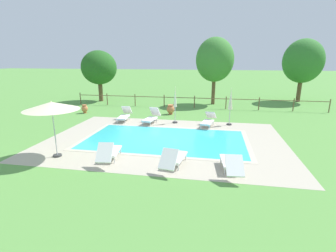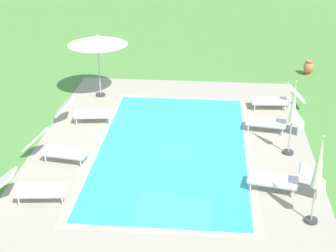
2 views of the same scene
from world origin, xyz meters
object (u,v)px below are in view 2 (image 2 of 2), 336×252
(sun_lounger_south_near_corner, at_px, (277,99))
(sun_lounger_south_mid, at_px, (275,121))
(patio_umbrella_open_foreground, at_px, (97,40))
(terracotta_urn_by_tree, at_px, (309,67))
(sun_lounger_north_near_steps, at_px, (57,149))
(patio_umbrella_closed_row_mid_west, at_px, (319,168))
(sun_lounger_south_far, at_px, (284,180))
(patio_umbrella_closed_row_west, at_px, (293,109))
(sun_lounger_north_mid, at_px, (85,112))
(sun_lounger_north_far, at_px, (30,188))

(sun_lounger_south_near_corner, height_order, sun_lounger_south_mid, sun_lounger_south_mid)
(patio_umbrella_open_foreground, height_order, terracotta_urn_by_tree, patio_umbrella_open_foreground)
(sun_lounger_north_near_steps, distance_m, patio_umbrella_closed_row_mid_west, 7.48)
(sun_lounger_south_far, relative_size, patio_umbrella_closed_row_west, 0.88)
(sun_lounger_south_near_corner, relative_size, sun_lounger_south_mid, 1.01)
(sun_lounger_north_mid, height_order, sun_lounger_south_near_corner, sun_lounger_north_mid)
(sun_lounger_north_far, height_order, patio_umbrella_closed_row_mid_west, patio_umbrella_closed_row_mid_west)
(patio_umbrella_closed_row_west, distance_m, patio_umbrella_closed_row_mid_west, 3.48)
(patio_umbrella_closed_row_west, distance_m, terracotta_urn_by_tree, 7.61)
(patio_umbrella_closed_row_mid_west, height_order, terracotta_urn_by_tree, patio_umbrella_closed_row_mid_west)
(terracotta_urn_by_tree, bearing_deg, patio_umbrella_closed_row_west, -13.42)
(patio_umbrella_closed_row_mid_west, distance_m, terracotta_urn_by_tree, 10.98)
(sun_lounger_north_near_steps, relative_size, patio_umbrella_closed_row_mid_west, 0.85)
(sun_lounger_south_near_corner, height_order, sun_lounger_south_far, sun_lounger_south_near_corner)
(sun_lounger_north_near_steps, distance_m, patio_umbrella_open_foreground, 5.48)
(sun_lounger_south_mid, height_order, patio_umbrella_closed_row_mid_west, patio_umbrella_closed_row_mid_west)
(sun_lounger_north_mid, xyz_separation_m, sun_lounger_north_far, (4.87, -0.24, -0.01))
(sun_lounger_north_near_steps, relative_size, terracotta_urn_by_tree, 3.08)
(sun_lounger_south_mid, relative_size, terracotta_urn_by_tree, 2.99)
(sun_lounger_north_near_steps, xyz_separation_m, patio_umbrella_closed_row_west, (-1.03, 6.86, 1.08))
(sun_lounger_north_far, height_order, sun_lounger_south_far, sun_lounger_north_far)
(patio_umbrella_open_foreground, xyz_separation_m, patio_umbrella_closed_row_mid_west, (7.61, 6.79, -0.70))
(sun_lounger_north_mid, xyz_separation_m, patio_umbrella_open_foreground, (-2.43, 0.02, 1.82))
(sun_lounger_north_mid, distance_m, sun_lounger_south_near_corner, 6.92)
(sun_lounger_north_mid, xyz_separation_m, sun_lounger_south_near_corner, (-1.77, 6.69, -0.00))
(sun_lounger_south_mid, relative_size, patio_umbrella_closed_row_west, 0.82)
(sun_lounger_north_near_steps, height_order, sun_lounger_south_far, sun_lounger_north_near_steps)
(sun_lounger_south_far, relative_size, terracotta_urn_by_tree, 3.20)
(sun_lounger_north_mid, height_order, terracotta_urn_by_tree, sun_lounger_north_mid)
(sun_lounger_south_near_corner, xyz_separation_m, patio_umbrella_open_foreground, (-0.66, -6.67, 1.82))
(sun_lounger_north_near_steps, xyz_separation_m, patio_umbrella_open_foreground, (-5.16, 0.19, 1.82))
(sun_lounger_south_mid, bearing_deg, terracotta_urn_by_tree, 160.70)
(sun_lounger_north_mid, relative_size, terracotta_urn_by_tree, 3.04)
(patio_umbrella_closed_row_west, bearing_deg, terracotta_urn_by_tree, 166.58)
(patio_umbrella_open_foreground, xyz_separation_m, terracotta_urn_by_tree, (-3.19, 8.42, -1.86))
(sun_lounger_north_mid, distance_m, patio_umbrella_open_foreground, 3.04)
(sun_lounger_north_far, distance_m, patio_umbrella_closed_row_mid_west, 7.14)
(patio_umbrella_closed_row_west, bearing_deg, patio_umbrella_open_foreground, -121.79)
(sun_lounger_south_near_corner, distance_m, patio_umbrella_open_foreground, 6.95)
(sun_lounger_north_near_steps, bearing_deg, sun_lounger_south_far, 79.99)
(patio_umbrella_closed_row_mid_west, bearing_deg, sun_lounger_north_far, -92.47)
(patio_umbrella_open_foreground, bearing_deg, sun_lounger_south_far, 44.86)
(sun_lounger_south_near_corner, height_order, patio_umbrella_closed_row_west, patio_umbrella_closed_row_west)
(sun_lounger_north_mid, height_order, patio_umbrella_closed_row_west, patio_umbrella_closed_row_west)
(sun_lounger_south_mid, distance_m, terracotta_urn_by_tree, 6.15)
(sun_lounger_north_far, height_order, terracotta_urn_by_tree, sun_lounger_north_far)
(sun_lounger_south_far, relative_size, patio_umbrella_closed_row_mid_west, 0.89)
(sun_lounger_north_mid, xyz_separation_m, sun_lounger_south_mid, (0.18, 6.40, 0.01))
(sun_lounger_north_mid, xyz_separation_m, sun_lounger_south_far, (3.87, 6.29, -0.02))
(sun_lounger_north_near_steps, xyz_separation_m, sun_lounger_north_mid, (-2.73, 0.17, 0.00))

